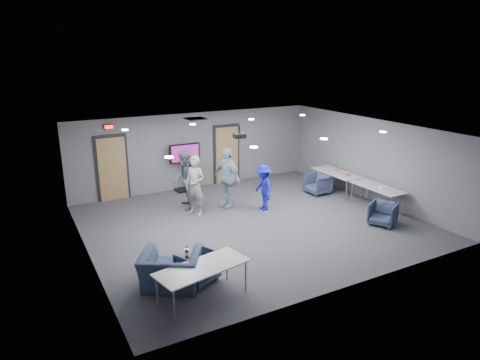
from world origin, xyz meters
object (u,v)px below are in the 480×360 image
chair_right_a (318,184)px  chair_right_c (383,214)px  person_d (263,187)px  projector (240,136)px  table_right_a (337,173)px  table_right_b (378,188)px  person_c (227,178)px  bottle_right (336,168)px  tv_stand (185,164)px  table_front_left (202,269)px  person_a (195,186)px  chair_front_b (171,270)px  bottle_front (187,253)px  person_b (185,180)px  chair_front_a (197,266)px

chair_right_a → chair_right_c: size_ratio=1.05×
person_d → projector: projector is taller
table_right_a → table_right_b: (0.00, -1.90, -0.00)m
person_c → table_right_b: bearing=45.1°
bottle_right → tv_stand: (-4.69, 2.50, 0.14)m
person_c → table_front_left: size_ratio=0.97×
person_c → bottle_right: 4.17m
person_a → chair_front_b: (-2.08, -3.62, -0.52)m
person_a → tv_stand: 2.43m
table_right_b → projector: projector is taller
person_d → tv_stand: tv_stand is taller
bottle_front → chair_front_b: bearing=130.7°
tv_stand → person_a: bearing=-104.6°
chair_right_c → bottle_right: bottle_right is taller
chair_front_b → table_front_left: chair_front_b is taller
table_right_b → tv_stand: size_ratio=1.04×
chair_front_b → table_right_b: bearing=-138.1°
bottle_front → bottle_right: (7.13, 3.77, -0.02)m
person_a → person_c: bearing=65.7°
projector → person_c: bearing=103.6°
chair_right_a → tv_stand: size_ratio=0.44×
person_b → table_right_b: bearing=75.4°
person_b → person_c: bearing=81.8°
person_c → tv_stand: bearing=179.5°
chair_front_a → chair_front_b: size_ratio=0.62×
chair_front_b → projector: (3.30, 3.08, 2.01)m
person_b → chair_right_c: 5.95m
chair_right_c → chair_front_b: (-6.45, -0.35, 0.07)m
chair_right_a → table_right_b: (0.65, -2.11, 0.34)m
person_c → tv_stand: (-0.53, 2.22, -0.00)m
person_d → chair_front_b: (-4.10, -3.02, -0.33)m
bottle_front → bottle_right: bottle_front is taller
table_front_left → projector: (2.91, 3.85, 1.72)m
chair_right_a → chair_right_c: chair_right_a is taller
person_c → chair_front_a: bearing=-48.8°
person_b → bottle_right: size_ratio=8.15×
table_right_b → projector: bearing=66.2°
chair_front_a → person_c: bearing=-148.4°
chair_front_b → bottle_front: size_ratio=4.14×
chair_front_a → chair_right_a: bearing=-173.3°
person_c → bottle_front: 5.02m
person_d → table_right_a: bearing=101.2°
table_right_a → table_front_left: (-6.84, -4.02, -0.00)m
person_d → chair_right_a: size_ratio=1.93×
table_right_b → bottle_front: bearing=103.3°
chair_right_c → person_b: bearing=-158.9°
person_a → table_front_left: (-1.69, -4.39, -0.22)m
table_front_left → bottle_right: 8.19m
person_d → chair_front_a: bearing=-42.2°
person_a → table_front_left: bearing=-52.0°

